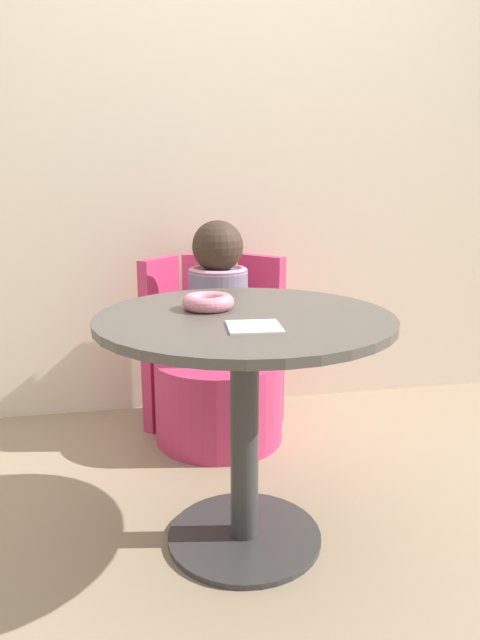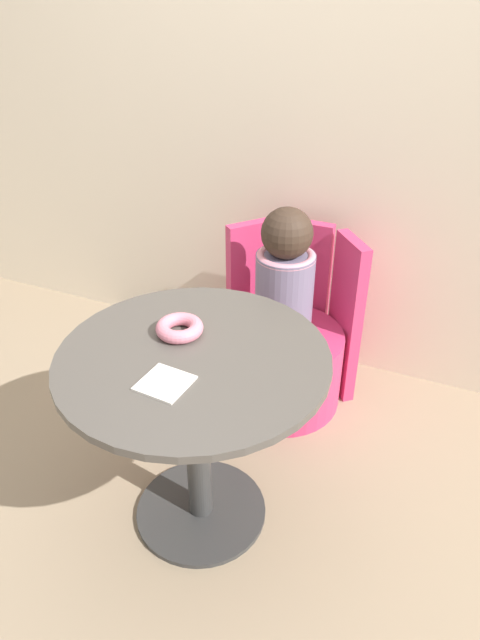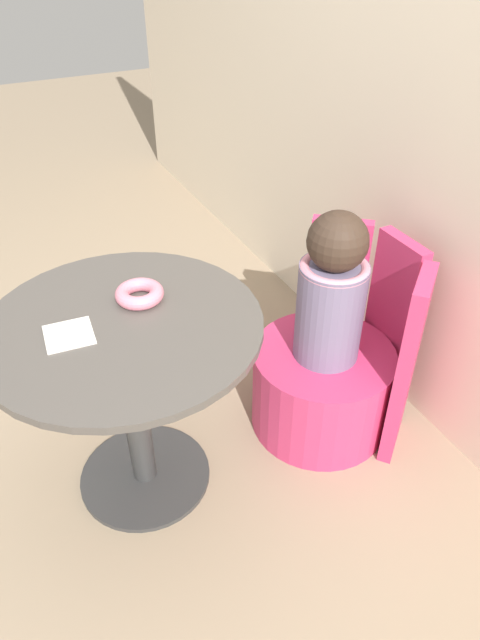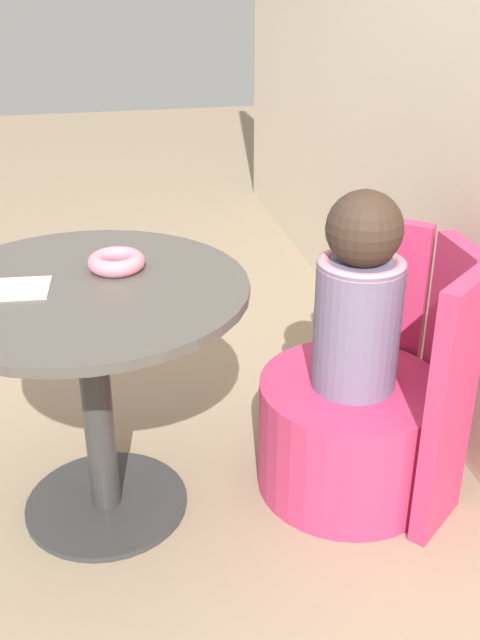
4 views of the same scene
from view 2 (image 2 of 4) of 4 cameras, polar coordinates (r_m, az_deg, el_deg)
name	(u,v)px [view 2 (image 2 of 4)]	position (r m, az deg, el deg)	size (l,w,h in m)	color
ground_plane	(223,518)	(2.15, -1.71, -19.17)	(12.00, 12.00, 0.00)	gray
back_wall	(337,104)	(2.46, 9.71, 20.53)	(6.00, 0.06, 2.40)	beige
round_table	(195,400)	(1.80, -4.49, -8.01)	(0.82, 0.82, 0.70)	#333333
tub_chair	(281,367)	(2.52, 4.09, -4.68)	(0.53, 0.53, 0.35)	#C63360
booth_backrest	(299,305)	(2.58, 5.93, 1.55)	(0.63, 0.23, 0.74)	#C63360
child_figure	(285,278)	(2.28, 4.52, 4.25)	(0.24, 0.24, 0.56)	slate
donut	(180,328)	(1.78, -6.07, -0.80)	(0.15, 0.15, 0.04)	pink
paper_napkin	(165,383)	(1.59, -7.53, -6.27)	(0.14, 0.14, 0.01)	silver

